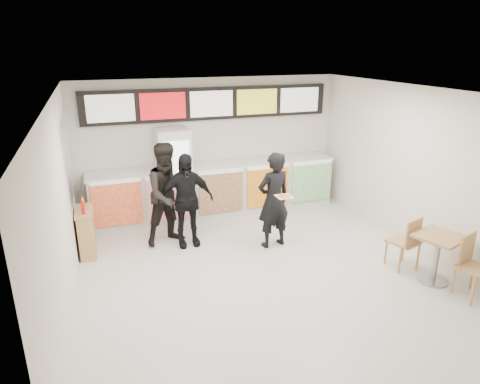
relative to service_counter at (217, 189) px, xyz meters
name	(u,v)px	position (x,y,z in m)	size (l,w,h in m)	color
floor	(269,278)	(0.00, -3.09, -0.57)	(7.00, 7.00, 0.00)	beige
ceiling	(274,94)	(0.00, -3.09, 2.43)	(7.00, 7.00, 0.00)	white
wall_back	(211,145)	(0.00, 0.41, 0.93)	(6.00, 6.00, 0.00)	silver
wall_left	(64,217)	(-3.00, -3.09, 0.93)	(7.00, 7.00, 0.00)	silver
wall_right	(428,175)	(3.00, -3.09, 0.93)	(7.00, 7.00, 0.00)	silver
service_counter	(217,189)	(0.00, 0.00, 0.00)	(5.56, 0.77, 1.14)	silver
menu_board	(211,103)	(0.00, 0.32, 1.88)	(5.50, 0.14, 0.70)	black
drinks_fridge	(175,175)	(-0.93, 0.02, 0.43)	(0.70, 0.67, 2.00)	white
mirror_panel	(68,156)	(-2.99, -0.64, 1.18)	(0.01, 2.00, 1.50)	#B2B7BF
customer_main	(274,200)	(0.54, -1.97, 0.35)	(0.67, 0.44, 1.84)	black
customer_left	(169,194)	(-1.27, -1.17, 0.42)	(0.96, 0.75, 1.98)	black
customer_mid	(186,200)	(-1.00, -1.39, 0.33)	(1.06, 0.44, 1.81)	black
pizza_slice	(284,196)	(0.54, -2.42, 0.58)	(0.36, 0.36, 0.02)	beige
cafe_table	(438,250)	(2.50, -4.06, -0.01)	(0.97, 1.72, 0.97)	tan
condiment_ledge	(86,232)	(-2.82, -1.16, -0.13)	(0.31, 0.77, 1.02)	tan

